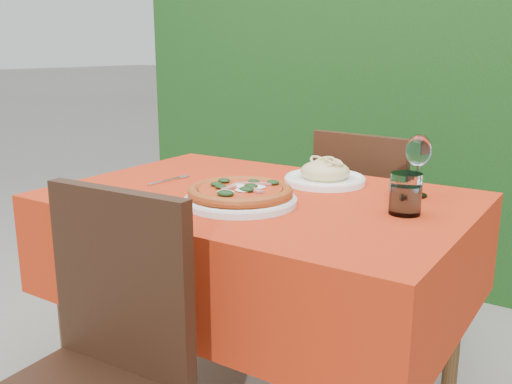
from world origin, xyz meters
The scene contains 9 objects.
hedge centered at (0.00, 1.55, 0.92)m, with size 3.20×0.55×1.78m.
dining_table centered at (0.00, 0.00, 0.60)m, with size 1.26×0.86×0.75m.
chair_near centered at (0.00, -0.68, 0.51)m, with size 0.42×0.42×0.88m.
chair_far centered at (0.10, 0.66, 0.50)m, with size 0.43×0.43×0.87m.
pizza_plate centered at (0.02, -0.13, 0.78)m, with size 0.38×0.38×0.06m.
pasta_plate centered at (0.10, 0.24, 0.78)m, with size 0.27×0.27×0.08m.
water_glass centered at (0.45, 0.03, 0.80)m, with size 0.09×0.09×0.11m.
wine_glass centered at (0.41, 0.24, 0.88)m, with size 0.08×0.08×0.19m.
fork centered at (-0.36, -0.04, 0.75)m, with size 0.02×0.19×0.01m, color silver.
Camera 1 is at (0.93, -1.44, 1.19)m, focal length 40.00 mm.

